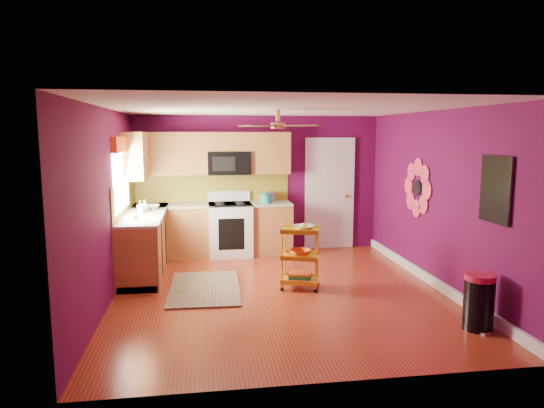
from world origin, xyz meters
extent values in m
plane|color=maroon|center=(0.00, 0.00, 0.00)|extent=(5.00, 5.00, 0.00)
cube|color=#53093C|center=(0.00, 2.50, 1.25)|extent=(4.50, 0.04, 2.50)
cube|color=#53093C|center=(0.00, -2.50, 1.25)|extent=(4.50, 0.04, 2.50)
cube|color=#53093C|center=(-2.25, 0.00, 1.25)|extent=(0.04, 5.00, 2.50)
cube|color=#53093C|center=(2.25, 0.00, 1.25)|extent=(0.04, 5.00, 2.50)
cube|color=silver|center=(0.00, 0.00, 2.50)|extent=(4.50, 5.00, 0.04)
cube|color=white|center=(2.22, 0.00, 0.07)|extent=(0.05, 4.90, 0.14)
cube|color=#935828|center=(-1.95, 1.35, 0.45)|extent=(0.60, 2.30, 0.90)
cube|color=#935828|center=(-0.85, 2.20, 0.45)|extent=(2.80, 0.60, 0.90)
cube|color=beige|center=(-1.95, 1.35, 0.92)|extent=(0.63, 2.30, 0.04)
cube|color=beige|center=(-0.85, 2.20, 0.92)|extent=(2.80, 0.63, 0.04)
cube|color=black|center=(-1.95, 1.35, 0.05)|extent=(0.54, 2.30, 0.10)
cube|color=black|center=(-0.85, 2.20, 0.05)|extent=(2.80, 0.54, 0.10)
cube|color=white|center=(-0.55, 2.17, 0.46)|extent=(0.76, 0.66, 0.92)
cube|color=black|center=(-0.55, 2.17, 0.93)|extent=(0.76, 0.62, 0.03)
cube|color=white|center=(-0.55, 2.45, 1.04)|extent=(0.76, 0.06, 0.18)
cube|color=black|center=(-0.55, 1.84, 0.45)|extent=(0.45, 0.02, 0.55)
cube|color=#935828|center=(-1.59, 2.33, 1.83)|extent=(1.32, 0.33, 0.75)
cube|color=#935828|center=(0.19, 2.33, 1.83)|extent=(0.72, 0.33, 0.75)
cube|color=#935828|center=(-0.55, 2.33, 2.03)|extent=(0.76, 0.33, 0.34)
cube|color=#935828|center=(-2.08, 1.85, 1.83)|extent=(0.33, 1.30, 0.75)
cube|color=black|center=(-0.55, 2.30, 1.65)|extent=(0.76, 0.38, 0.40)
cube|color=brown|center=(-0.85, 2.49, 1.20)|extent=(2.80, 0.01, 0.51)
cube|color=brown|center=(-2.24, 1.35, 1.20)|extent=(0.01, 2.30, 0.51)
cube|color=white|center=(-2.23, 1.05, 1.55)|extent=(0.03, 1.20, 1.00)
cube|color=#D44912|center=(-2.20, 1.05, 2.02)|extent=(0.08, 1.35, 0.22)
cube|color=white|center=(1.35, 2.48, 1.02)|extent=(0.85, 0.04, 2.05)
cube|color=white|center=(1.35, 2.46, 1.02)|extent=(0.95, 0.02, 2.15)
sphere|color=#BF8C3F|center=(1.67, 2.42, 1.00)|extent=(0.07, 0.07, 0.07)
cylinder|color=black|center=(2.23, 0.60, 1.35)|extent=(0.01, 0.24, 0.24)
cube|color=#1C9EB9|center=(2.23, -1.40, 1.55)|extent=(0.03, 0.52, 0.72)
cube|color=black|center=(2.21, -1.40, 1.55)|extent=(0.01, 0.56, 0.76)
cylinder|color=#BF8C3F|center=(0.00, 0.20, 2.42)|extent=(0.06, 0.06, 0.16)
cylinder|color=#BF8C3F|center=(0.00, 0.20, 2.28)|extent=(0.20, 0.20, 0.08)
cube|color=#4C2D19|center=(0.27, 0.47, 2.28)|extent=(0.47, 0.47, 0.01)
cube|color=#4C2D19|center=(-0.27, 0.47, 2.28)|extent=(0.47, 0.47, 0.01)
cube|color=#4C2D19|center=(-0.27, -0.07, 2.28)|extent=(0.47, 0.47, 0.01)
cube|color=#4C2D19|center=(0.27, -0.07, 2.28)|extent=(0.47, 0.47, 0.01)
cube|color=black|center=(-1.03, 0.29, 0.01)|extent=(1.02, 1.61, 0.02)
cylinder|color=gold|center=(0.04, 0.04, 0.44)|extent=(0.02, 0.02, 0.81)
cylinder|color=gold|center=(0.48, -0.11, 0.44)|extent=(0.02, 0.02, 0.81)
cylinder|color=gold|center=(0.13, 0.34, 0.44)|extent=(0.02, 0.02, 0.81)
cylinder|color=gold|center=(0.58, 0.20, 0.44)|extent=(0.02, 0.02, 0.81)
sphere|color=black|center=(0.04, 0.04, 0.03)|extent=(0.06, 0.06, 0.06)
sphere|color=black|center=(0.48, -0.11, 0.03)|extent=(0.06, 0.06, 0.06)
sphere|color=black|center=(0.13, 0.34, 0.03)|extent=(0.06, 0.06, 0.06)
sphere|color=black|center=(0.58, 0.20, 0.03)|extent=(0.06, 0.06, 0.06)
cube|color=gold|center=(0.31, 0.12, 0.83)|extent=(0.61, 0.52, 0.03)
cube|color=gold|center=(0.31, 0.12, 0.46)|extent=(0.61, 0.52, 0.03)
cube|color=gold|center=(0.31, 0.12, 0.11)|extent=(0.61, 0.52, 0.03)
imported|color=beige|center=(0.35, 0.10, 0.88)|extent=(0.36, 0.36, 0.07)
sphere|color=yellow|center=(0.35, 0.10, 0.90)|extent=(0.10, 0.10, 0.10)
imported|color=#D44912|center=(0.31, 0.12, 0.52)|extent=(0.37, 0.37, 0.09)
cube|color=navy|center=(0.31, 0.12, 0.15)|extent=(0.36, 0.31, 0.04)
cube|color=#267233|center=(0.31, 0.12, 0.18)|extent=(0.36, 0.31, 0.03)
cube|color=#D44912|center=(0.31, 0.12, 0.21)|extent=(0.36, 0.31, 0.03)
cylinder|color=black|center=(1.98, -1.59, 0.28)|extent=(0.43, 0.43, 0.57)
cylinder|color=#B61A34|center=(1.98, -1.59, 0.60)|extent=(0.33, 0.33, 0.07)
cube|color=beige|center=(1.98, -1.76, 0.01)|extent=(0.13, 0.09, 0.03)
cylinder|color=teal|center=(0.09, 2.13, 1.02)|extent=(0.18, 0.18, 0.16)
sphere|color=teal|center=(0.09, 2.13, 1.12)|extent=(0.06, 0.06, 0.06)
cube|color=beige|center=(0.17, 2.30, 1.03)|extent=(0.22, 0.15, 0.18)
imported|color=#EA3F72|center=(-2.00, 1.30, 1.04)|extent=(0.09, 0.09, 0.20)
imported|color=white|center=(-1.95, 1.51, 1.03)|extent=(0.15, 0.15, 0.19)
imported|color=white|center=(-1.88, 1.72, 0.97)|extent=(0.28, 0.28, 0.07)
imported|color=white|center=(-2.02, 0.70, 0.99)|extent=(0.11, 0.11, 0.09)
camera|label=1|loc=(-1.05, -6.38, 2.17)|focal=32.00mm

